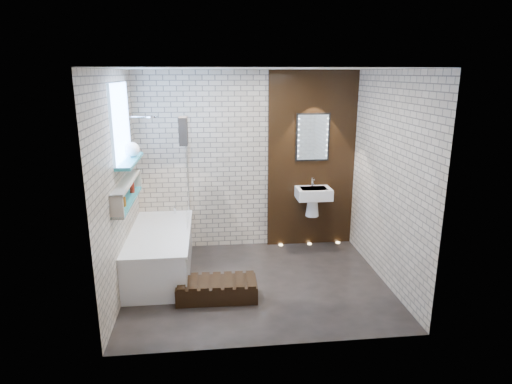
{
  "coord_description": "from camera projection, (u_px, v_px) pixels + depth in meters",
  "views": [
    {
      "loc": [
        -0.56,
        -4.93,
        2.56
      ],
      "look_at": [
        0.0,
        0.15,
        1.15
      ],
      "focal_mm": 30.5,
      "sensor_mm": 36.0,
      "label": 1
    }
  ],
  "objects": [
    {
      "name": "display_niche",
      "position": [
        127.0,
        192.0,
        5.13
      ],
      "size": [
        0.14,
        1.3,
        0.26
      ],
      "color": "teal",
      "rests_on": "room_shell"
    },
    {
      "name": "floor_uplights",
      "position": [
        310.0,
        244.0,
        6.71
      ],
      "size": [
        0.96,
        0.06,
        0.01
      ],
      "color": "#FFD899",
      "rests_on": "ground"
    },
    {
      "name": "niche_bottles",
      "position": [
        126.0,
        196.0,
        5.06
      ],
      "size": [
        0.06,
        0.79,
        0.14
      ],
      "color": "maroon",
      "rests_on": "display_niche"
    },
    {
      "name": "ground",
      "position": [
        257.0,
        283.0,
        5.46
      ],
      "size": [
        3.2,
        3.2,
        0.0
      ],
      "primitive_type": "plane",
      "color": "black",
      "rests_on": "ground"
    },
    {
      "name": "sill_vases",
      "position": [
        132.0,
        150.0,
        5.36
      ],
      "size": [
        0.18,
        0.18,
        0.18
      ],
      "color": "white",
      "rests_on": "clerestory_window"
    },
    {
      "name": "walnut_panel",
      "position": [
        311.0,
        160.0,
        6.44
      ],
      "size": [
        1.3,
        0.06,
        2.6
      ],
      "primitive_type": "cube",
      "color": "black",
      "rests_on": "ground"
    },
    {
      "name": "bathtub",
      "position": [
        161.0,
        252.0,
        5.69
      ],
      "size": [
        0.79,
        1.74,
        0.7
      ],
      "color": "white",
      "rests_on": "ground"
    },
    {
      "name": "shower_head",
      "position": [
        151.0,
        117.0,
        5.71
      ],
      "size": [
        0.18,
        0.18,
        0.02
      ],
      "primitive_type": "cylinder",
      "color": "silver",
      "rests_on": "room_shell"
    },
    {
      "name": "clerestory_window",
      "position": [
        122.0,
        130.0,
        5.13
      ],
      "size": [
        0.18,
        1.0,
        0.94
      ],
      "color": "#7FADE0",
      "rests_on": "room_shell"
    },
    {
      "name": "washbasin",
      "position": [
        313.0,
        197.0,
        6.39
      ],
      "size": [
        0.5,
        0.36,
        0.58
      ],
      "color": "white",
      "rests_on": "walnut_panel"
    },
    {
      "name": "room_shell",
      "position": [
        257.0,
        183.0,
        5.12
      ],
      "size": [
        3.24,
        3.2,
        2.6
      ],
      "color": "tan",
      "rests_on": "ground"
    },
    {
      "name": "walnut_step",
      "position": [
        217.0,
        290.0,
        5.08
      ],
      "size": [
        0.94,
        0.44,
        0.21
      ],
      "primitive_type": "cube",
      "rotation": [
        0.0,
        0.0,
        -0.03
      ],
      "color": "black",
      "rests_on": "ground"
    },
    {
      "name": "towel",
      "position": [
        183.0,
        131.0,
        5.46
      ],
      "size": [
        0.1,
        0.27,
        0.35
      ],
      "primitive_type": "cube",
      "color": "black",
      "rests_on": "bath_screen"
    },
    {
      "name": "bath_screen",
      "position": [
        186.0,
        170.0,
        5.89
      ],
      "size": [
        0.01,
        0.78,
        1.4
      ],
      "primitive_type": "cube",
      "color": "white",
      "rests_on": "bathtub"
    },
    {
      "name": "led_mirror",
      "position": [
        313.0,
        137.0,
        6.31
      ],
      "size": [
        0.5,
        0.02,
        0.7
      ],
      "color": "black",
      "rests_on": "walnut_panel"
    }
  ]
}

